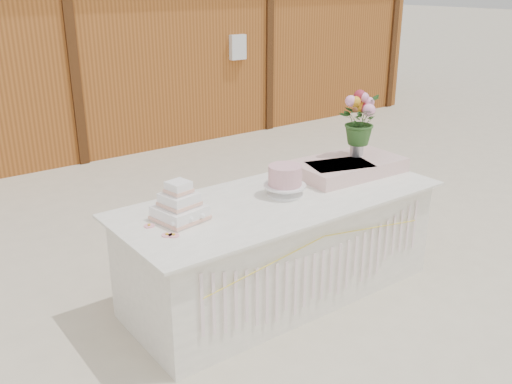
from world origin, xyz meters
The scene contains 9 objects.
ground centered at (0.00, 0.00, 0.00)m, with size 80.00×80.00×0.00m, color beige.
barn centered at (-0.01, 5.99, 1.68)m, with size 12.60×4.60×3.30m.
cake_table centered at (0.00, 0.00, 0.39)m, with size 2.40×1.00×0.77m.
wedding_cake centered at (-0.78, 0.08, 0.86)m, with size 0.34×0.34×0.26m.
pink_cake_stand centered at (0.05, 0.02, 0.89)m, with size 0.31×0.31×0.22m.
satin_runner centered at (0.76, 0.10, 0.83)m, with size 0.88×0.51×0.11m, color #F6CEC5.
flower_vase centered at (0.90, 0.14, 0.96)m, with size 0.11×0.11×0.15m, color #B7B6BB.
bouquet centered at (0.90, 0.14, 1.22)m, with size 0.35×0.30×0.38m, color #2E5A24.
loose_flowers centered at (-0.94, 0.04, 0.78)m, with size 0.13×0.32×0.02m, color pink, non-canonical shape.
Camera 1 is at (-2.40, -2.92, 2.23)m, focal length 40.00 mm.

